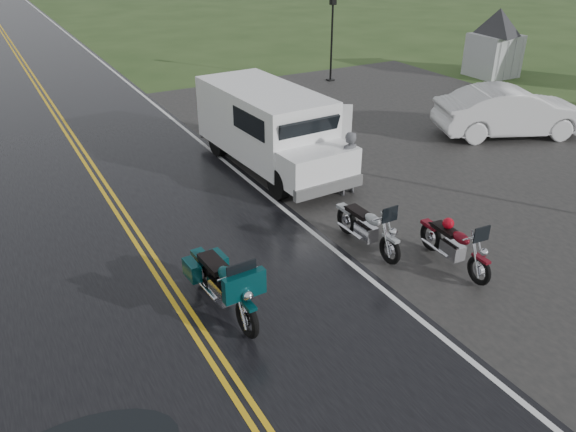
# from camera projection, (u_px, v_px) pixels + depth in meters

# --- Properties ---
(ground) EXTENTS (120.00, 120.00, 0.00)m
(ground) POSITION_uv_depth(u_px,v_px,m) (206.00, 346.00, 10.03)
(ground) COLOR #2D471E
(ground) RESTS_ON ground
(road) EXTENTS (8.00, 100.00, 0.04)m
(road) POSITION_uv_depth(u_px,v_px,m) (87.00, 162.00, 17.75)
(road) COLOR black
(road) RESTS_ON ground
(parking_pad) EXTENTS (14.00, 24.00, 0.03)m
(parking_pad) POSITION_uv_depth(u_px,v_px,m) (458.00, 151.00, 18.67)
(parking_pad) COLOR black
(parking_pad) RESTS_ON ground
(visitor_center) EXTENTS (16.00, 10.00, 4.80)m
(visitor_center) POSITION_uv_depth(u_px,v_px,m) (498.00, 26.00, 26.90)
(visitor_center) COLOR #A8AAAD
(visitor_center) RESTS_ON ground
(motorcycle_red) EXTENTS (0.93, 2.20, 1.27)m
(motorcycle_red) POSITION_uv_depth(u_px,v_px,m) (481.00, 260.00, 11.40)
(motorcycle_red) COLOR #610B15
(motorcycle_red) RESTS_ON ground
(motorcycle_teal) EXTENTS (1.04, 2.56, 1.49)m
(motorcycle_teal) POSITION_uv_depth(u_px,v_px,m) (247.00, 305.00, 9.87)
(motorcycle_teal) COLOR #043034
(motorcycle_teal) RESTS_ON ground
(motorcycle_silver) EXTENTS (0.84, 2.23, 1.31)m
(motorcycle_silver) POSITION_uv_depth(u_px,v_px,m) (391.00, 240.00, 12.10)
(motorcycle_silver) COLOR #9CA0A4
(motorcycle_silver) RESTS_ON ground
(van_white) EXTENTS (2.62, 6.33, 2.45)m
(van_white) POSITION_uv_depth(u_px,v_px,m) (279.00, 157.00, 14.85)
(van_white) COLOR white
(van_white) RESTS_ON ground
(person_at_van) EXTENTS (0.70, 0.50, 1.79)m
(person_at_van) POSITION_uv_depth(u_px,v_px,m) (348.00, 164.00, 15.26)
(person_at_van) COLOR #525358
(person_at_van) RESTS_ON ground
(sedan_white) EXTENTS (5.48, 3.71, 1.71)m
(sedan_white) POSITION_uv_depth(u_px,v_px,m) (511.00, 113.00, 19.63)
(sedan_white) COLOR silver
(sedan_white) RESTS_ON ground
(lamp_post_far_right) EXTENTS (0.33, 0.33, 3.89)m
(lamp_post_far_right) POSITION_uv_depth(u_px,v_px,m) (332.00, 39.00, 26.15)
(lamp_post_far_right) COLOR black
(lamp_post_far_right) RESTS_ON ground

